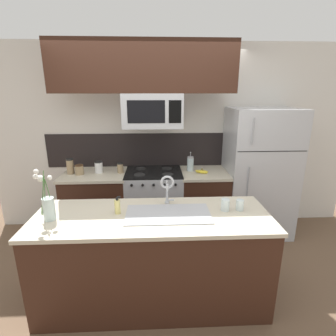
{
  "coord_description": "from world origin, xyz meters",
  "views": [
    {
      "loc": [
        0.03,
        -2.48,
        1.99
      ],
      "look_at": [
        0.16,
        0.27,
        1.16
      ],
      "focal_mm": 28.0,
      "sensor_mm": 36.0,
      "label": 1
    }
  ],
  "objects_px": {
    "storage_jar_squat": "(120,168)",
    "sink_faucet": "(167,186)",
    "stove_range": "(154,203)",
    "banana_bunch": "(202,172)",
    "drinking_glass": "(225,205)",
    "storage_jar_tall": "(70,166)",
    "french_press": "(190,164)",
    "microwave": "(153,111)",
    "flower_vase": "(48,206)",
    "refrigerator": "(258,173)",
    "spare_glass": "(240,205)",
    "storage_jar_medium": "(79,170)",
    "storage_jar_short": "(99,167)",
    "dish_soap_bottle": "(117,206)"
  },
  "relations": [
    {
      "from": "microwave",
      "to": "storage_jar_squat",
      "type": "relative_size",
      "value": 5.46
    },
    {
      "from": "storage_jar_short",
      "to": "flower_vase",
      "type": "distance_m",
      "value": 1.34
    },
    {
      "from": "storage_jar_tall",
      "to": "dish_soap_bottle",
      "type": "xyz_separation_m",
      "value": [
        0.79,
        -1.21,
        -0.04
      ]
    },
    {
      "from": "microwave",
      "to": "refrigerator",
      "type": "distance_m",
      "value": 1.69
    },
    {
      "from": "spare_glass",
      "to": "storage_jar_medium",
      "type": "bearing_deg",
      "value": 147.07
    },
    {
      "from": "microwave",
      "to": "dish_soap_bottle",
      "type": "bearing_deg",
      "value": -105.05
    },
    {
      "from": "storage_jar_squat",
      "to": "flower_vase",
      "type": "distance_m",
      "value": 1.39
    },
    {
      "from": "drinking_glass",
      "to": "flower_vase",
      "type": "height_order",
      "value": "flower_vase"
    },
    {
      "from": "flower_vase",
      "to": "refrigerator",
      "type": "bearing_deg",
      "value": 29.37
    },
    {
      "from": "french_press",
      "to": "spare_glass",
      "type": "relative_size",
      "value": 2.67
    },
    {
      "from": "storage_jar_short",
      "to": "banana_bunch",
      "type": "height_order",
      "value": "storage_jar_short"
    },
    {
      "from": "refrigerator",
      "to": "storage_jar_short",
      "type": "bearing_deg",
      "value": 179.6
    },
    {
      "from": "microwave",
      "to": "storage_jar_short",
      "type": "distance_m",
      "value": 1.05
    },
    {
      "from": "stove_range",
      "to": "banana_bunch",
      "type": "relative_size",
      "value": 4.88
    },
    {
      "from": "storage_jar_short",
      "to": "french_press",
      "type": "bearing_deg",
      "value": 1.15
    },
    {
      "from": "refrigerator",
      "to": "storage_jar_medium",
      "type": "relative_size",
      "value": 13.57
    },
    {
      "from": "stove_range",
      "to": "storage_jar_squat",
      "type": "xyz_separation_m",
      "value": [
        -0.45,
        0.02,
        0.52
      ]
    },
    {
      "from": "dish_soap_bottle",
      "to": "flower_vase",
      "type": "height_order",
      "value": "flower_vase"
    },
    {
      "from": "stove_range",
      "to": "spare_glass",
      "type": "xyz_separation_m",
      "value": [
        0.81,
        -1.19,
        0.5
      ]
    },
    {
      "from": "french_press",
      "to": "sink_faucet",
      "type": "bearing_deg",
      "value": -108.29
    },
    {
      "from": "dish_soap_bottle",
      "to": "storage_jar_tall",
      "type": "bearing_deg",
      "value": 123.07
    },
    {
      "from": "sink_faucet",
      "to": "storage_jar_medium",
      "type": "bearing_deg",
      "value": 137.64
    },
    {
      "from": "storage_jar_short",
      "to": "spare_glass",
      "type": "bearing_deg",
      "value": -38.4
    },
    {
      "from": "storage_jar_tall",
      "to": "french_press",
      "type": "xyz_separation_m",
      "value": [
        1.61,
        0.06,
        -0.0
      ]
    },
    {
      "from": "drinking_glass",
      "to": "flower_vase",
      "type": "relative_size",
      "value": 0.24
    },
    {
      "from": "french_press",
      "to": "drinking_glass",
      "type": "relative_size",
      "value": 2.39
    },
    {
      "from": "spare_glass",
      "to": "storage_jar_short",
      "type": "bearing_deg",
      "value": 141.6
    },
    {
      "from": "spare_glass",
      "to": "drinking_glass",
      "type": "bearing_deg",
      "value": -178.51
    },
    {
      "from": "storage_jar_short",
      "to": "flower_vase",
      "type": "relative_size",
      "value": 0.34
    },
    {
      "from": "french_press",
      "to": "storage_jar_tall",
      "type": "bearing_deg",
      "value": -177.96
    },
    {
      "from": "stove_range",
      "to": "drinking_glass",
      "type": "relative_size",
      "value": 8.32
    },
    {
      "from": "refrigerator",
      "to": "banana_bunch",
      "type": "bearing_deg",
      "value": -174.33
    },
    {
      "from": "stove_range",
      "to": "banana_bunch",
      "type": "bearing_deg",
      "value": -5.29
    },
    {
      "from": "stove_range",
      "to": "storage_jar_medium",
      "type": "distance_m",
      "value": 1.11
    },
    {
      "from": "storage_jar_tall",
      "to": "spare_glass",
      "type": "height_order",
      "value": "storage_jar_tall"
    },
    {
      "from": "storage_jar_squat",
      "to": "dish_soap_bottle",
      "type": "relative_size",
      "value": 0.83
    },
    {
      "from": "dish_soap_bottle",
      "to": "sink_faucet",
      "type": "bearing_deg",
      "value": 18.79
    },
    {
      "from": "microwave",
      "to": "storage_jar_tall",
      "type": "bearing_deg",
      "value": 178.78
    },
    {
      "from": "microwave",
      "to": "storage_jar_squat",
      "type": "distance_m",
      "value": 0.88
    },
    {
      "from": "microwave",
      "to": "flower_vase",
      "type": "bearing_deg",
      "value": -124.89
    },
    {
      "from": "storage_jar_short",
      "to": "spare_glass",
      "type": "xyz_separation_m",
      "value": [
        1.55,
        -1.22,
        -0.03
      ]
    },
    {
      "from": "refrigerator",
      "to": "french_press",
      "type": "height_order",
      "value": "refrigerator"
    },
    {
      "from": "microwave",
      "to": "storage_jar_medium",
      "type": "distance_m",
      "value": 1.24
    },
    {
      "from": "microwave",
      "to": "storage_jar_medium",
      "type": "height_order",
      "value": "microwave"
    },
    {
      "from": "stove_range",
      "to": "storage_jar_squat",
      "type": "relative_size",
      "value": 6.81
    },
    {
      "from": "storage_jar_tall",
      "to": "french_press",
      "type": "bearing_deg",
      "value": 2.04
    },
    {
      "from": "stove_range",
      "to": "spare_glass",
      "type": "bearing_deg",
      "value": -55.85
    },
    {
      "from": "microwave",
      "to": "spare_glass",
      "type": "distance_m",
      "value": 1.62
    },
    {
      "from": "dish_soap_bottle",
      "to": "refrigerator",
      "type": "bearing_deg",
      "value": 34.7
    },
    {
      "from": "storage_jar_squat",
      "to": "sink_faucet",
      "type": "relative_size",
      "value": 0.45
    }
  ]
}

